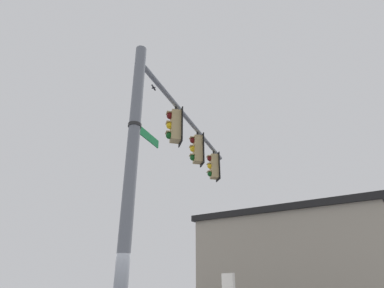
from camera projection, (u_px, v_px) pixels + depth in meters
The scene contains 8 objects.
signal_pole at pixel (129, 188), 6.66m from camera, with size 0.28×0.28×7.72m, color slate.
mast_arm at pixel (192, 124), 11.22m from camera, with size 0.15×0.15×7.44m, color slate.
traffic_light_nearest_pole at pixel (175, 126), 9.70m from camera, with size 0.54×0.49×1.31m.
traffic_light_mid_inner at pixel (197, 149), 11.42m from camera, with size 0.54×0.49×1.31m.
traffic_light_mid_outer at pixel (214, 166), 13.13m from camera, with size 0.54×0.49×1.31m.
street_name_sign at pixel (141, 131), 7.56m from camera, with size 1.16×0.87×0.22m.
bird_flying at pixel (154, 88), 12.18m from camera, with size 0.30×0.22×0.08m.
storefront_building at pixel (305, 268), 15.64m from camera, with size 11.74×11.74×5.12m.
Camera 1 is at (-6.61, 0.21, 2.01)m, focal length 28.58 mm.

